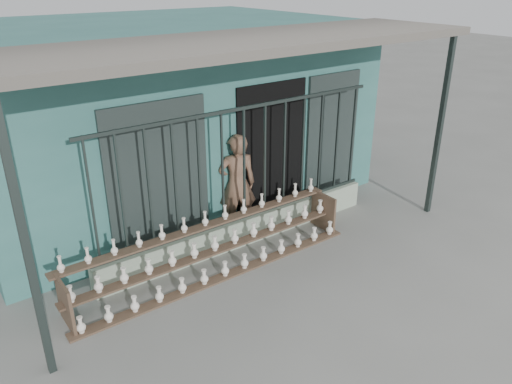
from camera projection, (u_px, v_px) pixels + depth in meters
ground at (297, 279)px, 7.14m from camera, size 60.00×60.00×0.00m
workshop_building at (156, 108)px, 9.59m from camera, size 7.40×6.60×3.21m
parapet_wall at (245, 230)px, 8.00m from camera, size 5.00×0.20×0.45m
security_fence at (244, 164)px, 7.54m from camera, size 5.00×0.04×1.80m
shelf_rack at (216, 248)px, 7.20m from camera, size 4.50×0.68×0.85m
elderly_woman at (237, 184)px, 8.10m from camera, size 0.73×0.61×1.71m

